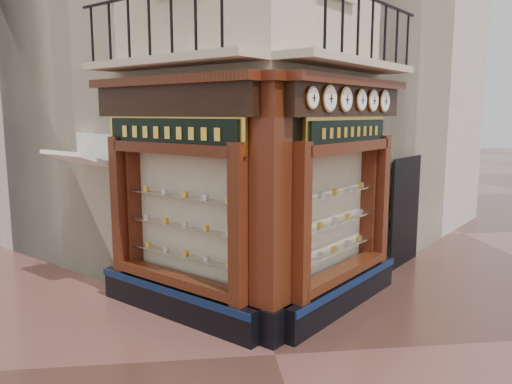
{
  "coord_description": "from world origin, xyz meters",
  "views": [
    {
      "loc": [
        -1.06,
        -6.57,
        3.4
      ],
      "look_at": [
        -0.03,
        2.0,
        2.04
      ],
      "focal_mm": 35.0,
      "sensor_mm": 36.0,
      "label": 1
    }
  ],
  "objects": [
    {
      "name": "ground",
      "position": [
        0.0,
        0.0,
        0.0
      ],
      "size": [
        80.0,
        80.0,
        0.0
      ],
      "primitive_type": "plane",
      "color": "#452720",
      "rests_on": "ground"
    },
    {
      "name": "main_building",
      "position": [
        0.0,
        6.16,
        6.0
      ],
      "size": [
        11.31,
        11.31,
        12.0
      ],
      "primitive_type": "cube",
      "rotation": [
        0.0,
        0.0,
        0.79
      ],
      "color": "#B8AD8F",
      "rests_on": "ground"
    },
    {
      "name": "neighbour_left",
      "position": [
        -2.47,
        8.63,
        5.5
      ],
      "size": [
        11.31,
        11.31,
        11.0
      ],
      "primitive_type": "cube",
      "rotation": [
        0.0,
        0.0,
        0.79
      ],
      "color": "beige",
      "rests_on": "ground"
    },
    {
      "name": "neighbour_right",
      "position": [
        2.47,
        8.63,
        5.5
      ],
      "size": [
        11.31,
        11.31,
        11.0
      ],
      "primitive_type": "cube",
      "rotation": [
        0.0,
        0.0,
        0.79
      ],
      "color": "beige",
      "rests_on": "ground"
    },
    {
      "name": "shopfront_left",
      "position": [
        -1.41,
        1.57,
        1.98
      ],
      "size": [
        2.86,
        2.86,
        3.98
      ],
      "rotation": [
        0.0,
        0.0,
        2.36
      ],
      "color": "black",
      "rests_on": "ground"
    },
    {
      "name": "shopfront_right",
      "position": [
        1.41,
        1.57,
        1.98
      ],
      "size": [
        2.86,
        2.86,
        3.98
      ],
      "rotation": [
        0.0,
        0.0,
        0.79
      ],
      "color": "black",
      "rests_on": "ground"
    },
    {
      "name": "corner_pilaster",
      "position": [
        0.0,
        0.5,
        1.95
      ],
      "size": [
        0.85,
        0.85,
        3.98
      ],
      "rotation": [
        0.0,
        0.0,
        0.79
      ],
      "color": "black",
      "rests_on": "ground"
    },
    {
      "name": "balcony",
      "position": [
        0.0,
        1.49,
        4.22
      ],
      "size": [
        5.94,
        2.97,
        1.03
      ],
      "color": "#B8AD8F",
      "rests_on": "ground"
    },
    {
      "name": "clock_a",
      "position": [
        0.59,
        0.49,
        3.62
      ],
      "size": [
        0.27,
        0.27,
        0.33
      ],
      "rotation": [
        0.0,
        0.0,
        0.79
      ],
      "color": "#AC7639",
      "rests_on": "ground"
    },
    {
      "name": "clock_b",
      "position": [
        0.94,
        0.83,
        3.62
      ],
      "size": [
        0.33,
        0.33,
        0.41
      ],
      "rotation": [
        0.0,
        0.0,
        0.79
      ],
      "color": "#AC7639",
      "rests_on": "ground"
    },
    {
      "name": "clock_c",
      "position": [
        1.3,
        1.19,
        3.62
      ],
      "size": [
        0.32,
        0.32,
        0.4
      ],
      "rotation": [
        0.0,
        0.0,
        0.79
      ],
      "color": "#AC7639",
      "rests_on": "ground"
    },
    {
      "name": "clock_d",
      "position": [
        1.68,
        1.57,
        3.62
      ],
      "size": [
        0.29,
        0.29,
        0.36
      ],
      "rotation": [
        0.0,
        0.0,
        0.79
      ],
      "color": "#AC7639",
      "rests_on": "ground"
    },
    {
      "name": "clock_e",
      "position": [
        2.0,
        1.89,
        3.62
      ],
      "size": [
        0.31,
        0.31,
        0.38
      ],
      "rotation": [
        0.0,
        0.0,
        0.79
      ],
      "color": "#AC7639",
      "rests_on": "ground"
    },
    {
      "name": "clock_f",
      "position": [
        2.33,
        2.23,
        3.62
      ],
      "size": [
        0.32,
        0.32,
        0.4
      ],
      "rotation": [
        0.0,
        0.0,
        0.79
      ],
      "color": "#AC7639",
      "rests_on": "ground"
    },
    {
      "name": "awning",
      "position": [
        -3.26,
        3.05,
        0.0
      ],
      "size": [
        1.48,
        1.48,
        0.33
      ],
      "primitive_type": null,
      "rotation": [
        0.33,
        0.0,
        2.36
      ],
      "color": "white",
      "rests_on": "ground"
    },
    {
      "name": "signboard_left",
      "position": [
        -1.46,
        1.51,
        3.1
      ],
      "size": [
        2.24,
        2.24,
        0.6
      ],
      "rotation": [
        0.0,
        0.0,
        2.36
      ],
      "color": "gold",
      "rests_on": "ground"
    },
    {
      "name": "signboard_right",
      "position": [
        1.46,
        1.51,
        3.1
      ],
      "size": [
        1.93,
        1.93,
        0.52
      ],
      "rotation": [
        0.0,
        0.0,
        0.79
      ],
      "color": "gold",
      "rests_on": "ground"
    }
  ]
}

